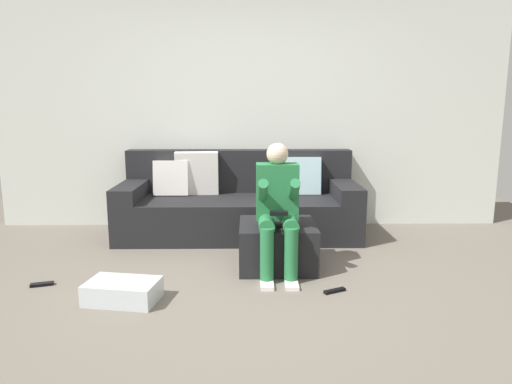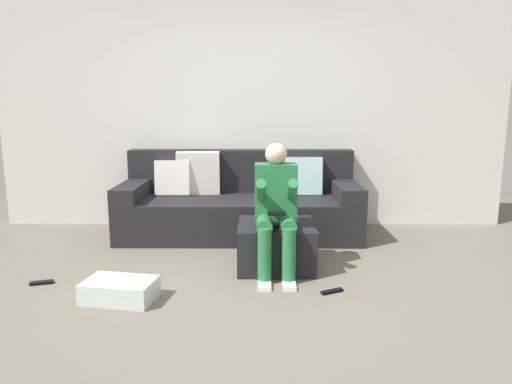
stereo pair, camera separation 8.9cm
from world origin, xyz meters
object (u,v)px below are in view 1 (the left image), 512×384
at_px(person_seated, 278,204).
at_px(remote_under_side_table, 42,284).
at_px(ottoman, 277,245).
at_px(remote_near_ottoman, 335,291).
at_px(storage_bin, 123,291).
at_px(remote_by_storage_bin, 145,301).
at_px(couch_sectional, 238,205).

xyz_separation_m(person_seated, remote_under_side_table, (-1.83, -0.25, -0.57)).
height_order(ottoman, remote_near_ottoman, ottoman).
bearing_deg(ottoman, storage_bin, -147.68).
xyz_separation_m(ottoman, remote_near_ottoman, (0.39, -0.58, -0.18)).
distance_m(ottoman, remote_near_ottoman, 0.72).
relative_size(storage_bin, remote_by_storage_bin, 3.10).
bearing_deg(person_seated, remote_under_side_table, -172.18).
xyz_separation_m(ottoman, person_seated, (-0.01, -0.17, 0.39)).
bearing_deg(remote_near_ottoman, person_seated, 108.49).
bearing_deg(storage_bin, remote_near_ottoman, 5.21).
bearing_deg(remote_by_storage_bin, storage_bin, -147.52).
bearing_deg(remote_under_side_table, person_seated, -9.10).
xyz_separation_m(person_seated, remote_near_ottoman, (0.40, -0.41, -0.57)).
bearing_deg(storage_bin, remote_under_side_table, 156.94).
bearing_deg(remote_by_storage_bin, couch_sectional, 111.26).
bearing_deg(storage_bin, ottoman, 32.32).
relative_size(ottoman, remote_under_side_table, 3.82).
distance_m(remote_near_ottoman, remote_under_side_table, 2.24).
bearing_deg(ottoman, remote_under_side_table, -167.14).
bearing_deg(person_seated, ottoman, 86.53).
bearing_deg(ottoman, remote_by_storage_bin, -142.82).
xyz_separation_m(person_seated, remote_by_storage_bin, (-0.97, -0.57, -0.57)).
height_order(storage_bin, remote_near_ottoman, storage_bin).
relative_size(couch_sectional, remote_near_ottoman, 14.06).
relative_size(ottoman, remote_near_ottoman, 3.65).
xyz_separation_m(storage_bin, remote_by_storage_bin, (0.16, -0.02, -0.06)).
bearing_deg(couch_sectional, remote_near_ottoman, -64.94).
bearing_deg(remote_near_ottoman, remote_under_side_table, 149.82).
xyz_separation_m(storage_bin, remote_near_ottoman, (1.53, 0.14, -0.06)).
bearing_deg(remote_under_side_table, couch_sectional, 27.77).
height_order(couch_sectional, remote_under_side_table, couch_sectional).
relative_size(couch_sectional, remote_by_storage_bin, 15.52).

